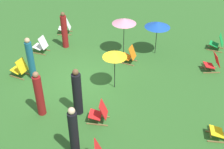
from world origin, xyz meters
name	(u,v)px	position (x,y,z in m)	size (l,w,h in m)	color
ground_plane	(84,81)	(0.00, 0.00, 0.00)	(40.00, 40.00, 0.00)	#2D6026
deckchair_0	(217,43)	(-4.03, 5.60, 0.37)	(0.61, 0.84, 0.83)	olive
deckchair_1	(20,69)	(0.27, -2.78, 0.37)	(0.63, 0.84, 0.83)	olive
deckchair_2	(213,63)	(-2.04, 5.28, 0.37)	(0.67, 0.86, 0.83)	olive
deckchair_3	(222,130)	(2.10, 5.36, 0.37)	(0.55, 0.80, 0.83)	olive
deckchair_5	(65,27)	(-4.04, -2.32, 0.37)	(0.62, 0.84, 0.83)	olive
deckchair_7	(41,45)	(-1.84, -2.76, 0.37)	(0.56, 0.81, 0.83)	olive
deckchair_9	(99,113)	(2.22, 1.26, 0.37)	(0.54, 0.80, 0.83)	olive
deckchair_10	(129,55)	(-1.87, 1.58, 0.37)	(0.60, 0.83, 0.83)	olive
umbrella_0	(158,25)	(-2.99, 2.66, 1.51)	(1.18, 1.18, 1.65)	black
umbrella_1	(115,54)	(0.15, 1.34, 1.56)	(0.96, 0.96, 1.69)	black
umbrella_2	(124,21)	(-2.66, 1.16, 1.68)	(1.12, 1.12, 1.81)	black
person_0	(77,93)	(1.95, 0.40, 0.89)	(0.45, 0.45, 1.89)	black
person_1	(64,31)	(-2.61, -1.80, 0.88)	(0.38, 0.38, 1.86)	maroon
person_2	(74,133)	(3.81, 0.92, 0.90)	(0.40, 0.40, 1.88)	black
person_3	(39,95)	(2.30, -0.89, 0.86)	(0.42, 0.42, 1.82)	maroon
person_4	(31,59)	(0.27, -2.19, 0.92)	(0.36, 0.36, 1.90)	#195972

